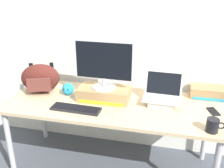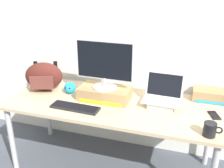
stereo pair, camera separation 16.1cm
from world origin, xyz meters
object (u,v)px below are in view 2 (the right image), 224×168
object	(u,v)px
open_laptop	(162,100)
coffee_mug	(210,129)
cell_phone	(214,115)
plush_toy	(70,88)
external_keyboard	(75,107)
messenger_backpack	(44,76)
toner_box_yellow	(105,93)
desktop_monitor	(105,64)
toner_box_cyan	(211,95)

from	to	relation	value
open_laptop	coffee_mug	distance (m)	0.53
cell_phone	plush_toy	distance (m)	1.32
open_laptop	plush_toy	size ratio (longest dim) A/B	2.93
open_laptop	coffee_mug	xyz separation A→B (m)	(0.38, -0.37, -0.01)
external_keyboard	plush_toy	distance (m)	0.34
external_keyboard	cell_phone	world-z (taller)	external_keyboard
messenger_backpack	open_laptop	bearing A→B (deg)	-18.90
toner_box_yellow	external_keyboard	size ratio (longest dim) A/B	1.08
desktop_monitor	messenger_backpack	size ratio (longest dim) A/B	1.30
external_keyboard	coffee_mug	bearing A→B (deg)	-2.42
toner_box_yellow	coffee_mug	bearing A→B (deg)	-21.04
messenger_backpack	plush_toy	xyz separation A→B (m)	(0.28, -0.01, -0.08)
desktop_monitor	messenger_backpack	bearing A→B (deg)	178.78
open_laptop	cell_phone	distance (m)	0.44
coffee_mug	toner_box_cyan	bearing A→B (deg)	87.64
toner_box_yellow	plush_toy	xyz separation A→B (m)	(-0.36, 0.02, 0.00)
messenger_backpack	cell_phone	distance (m)	1.61
coffee_mug	toner_box_cyan	distance (m)	0.62
messenger_backpack	toner_box_cyan	world-z (taller)	messenger_backpack
desktop_monitor	coffee_mug	size ratio (longest dim) A/B	3.98
coffee_mug	toner_box_cyan	size ratio (longest dim) A/B	0.41
desktop_monitor	plush_toy	xyz separation A→B (m)	(-0.36, 0.02, -0.28)
plush_toy	open_laptop	bearing A→B (deg)	-0.07
open_laptop	cell_phone	xyz separation A→B (m)	(0.43, -0.05, -0.05)
toner_box_cyan	desktop_monitor	bearing A→B (deg)	-163.99
cell_phone	plush_toy	world-z (taller)	plush_toy
toner_box_yellow	toner_box_cyan	distance (m)	0.97
messenger_backpack	cell_phone	xyz separation A→B (m)	(1.60, -0.06, -0.13)
desktop_monitor	external_keyboard	size ratio (longest dim) A/B	1.22
desktop_monitor	toner_box_yellow	bearing A→B (deg)	89.49
toner_box_cyan	plush_toy	bearing A→B (deg)	-169.19
messenger_backpack	cell_phone	bearing A→B (deg)	-20.60
toner_box_yellow	toner_box_cyan	size ratio (longest dim) A/B	1.46
plush_toy	toner_box_cyan	size ratio (longest dim) A/B	0.36
cell_phone	plush_toy	size ratio (longest dim) A/B	1.34
coffee_mug	cell_phone	xyz separation A→B (m)	(0.05, 0.32, -0.05)
open_laptop	external_keyboard	world-z (taller)	open_laptop
open_laptop	external_keyboard	bearing A→B (deg)	-155.71
toner_box_yellow	desktop_monitor	xyz separation A→B (m)	(-0.00, -0.00, 0.28)
toner_box_yellow	open_laptop	world-z (taller)	open_laptop
open_laptop	desktop_monitor	bearing A→B (deg)	-175.24
coffee_mug	cell_phone	world-z (taller)	coffee_mug
coffee_mug	cell_phone	distance (m)	0.32
toner_box_cyan	open_laptop	bearing A→B (deg)	-148.73
open_laptop	coffee_mug	size ratio (longest dim) A/B	2.54
external_keyboard	cell_phone	bearing A→B (deg)	13.53
messenger_backpack	toner_box_cyan	xyz separation A→B (m)	(1.58, 0.24, -0.09)
coffee_mug	cell_phone	size ratio (longest dim) A/B	0.86
messenger_backpack	coffee_mug	xyz separation A→B (m)	(1.56, -0.38, -0.09)
cell_phone	toner_box_cyan	distance (m)	0.30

